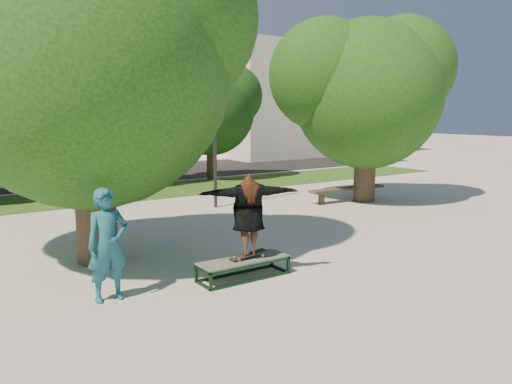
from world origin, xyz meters
TOP-DOWN VIEW (x-y plane):
  - ground at (0.00, 0.00)m, footprint 120.00×120.00m
  - grass_strip at (1.00, 9.50)m, footprint 30.00×4.00m
  - asphalt_strip at (0.00, 16.00)m, footprint 40.00×8.00m
  - tree_left at (-4.29, 1.09)m, footprint 6.96×5.95m
  - tree_right at (5.92, 3.08)m, footprint 6.24×5.33m
  - bg_tree_mid at (-1.08, 12.08)m, footprint 5.76×4.92m
  - bg_tree_right at (4.43, 11.57)m, footprint 5.04×4.31m
  - lamppost at (1.00, 5.00)m, footprint 0.25×0.15m
  - side_building at (18.00, 22.00)m, footprint 15.00×10.00m
  - grind_box at (-2.24, -1.67)m, footprint 1.80×0.60m
  - skater_rig at (-2.12, -1.67)m, footprint 1.98×1.21m
  - bystander at (-4.72, -1.33)m, footprint 0.70×0.47m
  - bench at (5.48, 3.31)m, footprint 3.23×0.61m
  - car_dark at (-0.74, 14.48)m, footprint 1.75×4.55m
  - car_grey at (0.66, 16.42)m, footprint 2.95×5.60m
  - car_silver_b at (3.54, 16.13)m, footprint 2.14×4.64m

SIDE VIEW (x-z plane):
  - ground at x=0.00m, z-range 0.00..0.00m
  - asphalt_strip at x=0.00m, z-range 0.00..0.01m
  - grass_strip at x=1.00m, z-range 0.00..0.02m
  - grind_box at x=-2.24m, z-range 0.00..0.38m
  - bench at x=5.48m, z-range 0.17..0.66m
  - car_silver_b at x=3.54m, z-range 0.00..1.31m
  - car_dark at x=-0.74m, z-range 0.00..1.48m
  - car_grey at x=0.66m, z-range 0.00..1.50m
  - bystander at x=-4.72m, z-range 0.00..1.92m
  - skater_rig at x=-2.12m, z-range 0.41..2.05m
  - lamppost at x=1.00m, z-range 0.10..6.21m
  - bg_tree_right at x=4.43m, z-range 0.77..6.21m
  - side_building at x=18.00m, z-range 0.00..8.00m
  - bg_tree_mid at x=-1.08m, z-range 0.90..7.14m
  - tree_right at x=5.92m, z-range 0.84..7.35m
  - tree_left at x=-4.29m, z-range 0.86..7.98m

